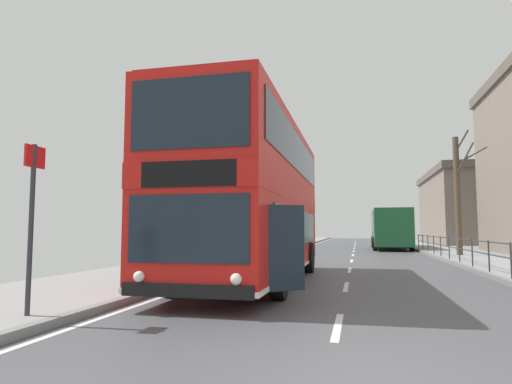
% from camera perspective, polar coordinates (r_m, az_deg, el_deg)
% --- Properties ---
extents(ground, '(15.80, 140.00, 0.20)m').
position_cam_1_polar(ground, '(4.76, -0.31, -22.87)').
color(ground, '#4A4A4F').
extents(double_decker_bus_main, '(3.29, 10.29, 4.53)m').
position_cam_1_polar(double_decker_bus_main, '(12.55, -0.25, -0.99)').
color(double_decker_bus_main, red).
rests_on(double_decker_bus_main, ground).
extents(background_bus_far_lane, '(2.80, 9.43, 2.96)m').
position_cam_1_polar(background_bus_far_lane, '(34.89, 17.20, -4.51)').
color(background_bus_far_lane, '#19512D').
rests_on(background_bus_far_lane, ground).
extents(pedestrian_railing_far_kerb, '(0.05, 27.56, 1.01)m').
position_cam_1_polar(pedestrian_railing_far_kerb, '(19.17, 25.77, -6.47)').
color(pedestrian_railing_far_kerb, '#2D3338').
rests_on(pedestrian_railing_far_kerb, ground).
extents(bus_stop_sign_near, '(0.08, 0.44, 2.75)m').
position_cam_1_polar(bus_stop_sign_near, '(7.93, -27.34, -2.03)').
color(bus_stop_sign_near, '#2D2D33').
rests_on(bus_stop_sign_near, ground).
extents(bare_tree_far_00, '(1.78, 1.41, 6.67)m').
position_cam_1_polar(bare_tree_far_00, '(25.85, 25.01, 0.01)').
color(bare_tree_far_00, '#4C3D2D').
rests_on(bare_tree_far_00, ground).
extents(background_building_01, '(11.03, 17.97, 7.89)m').
position_cam_1_polar(background_building_01, '(53.27, 27.51, -1.71)').
color(background_building_01, slate).
rests_on(background_building_01, ground).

